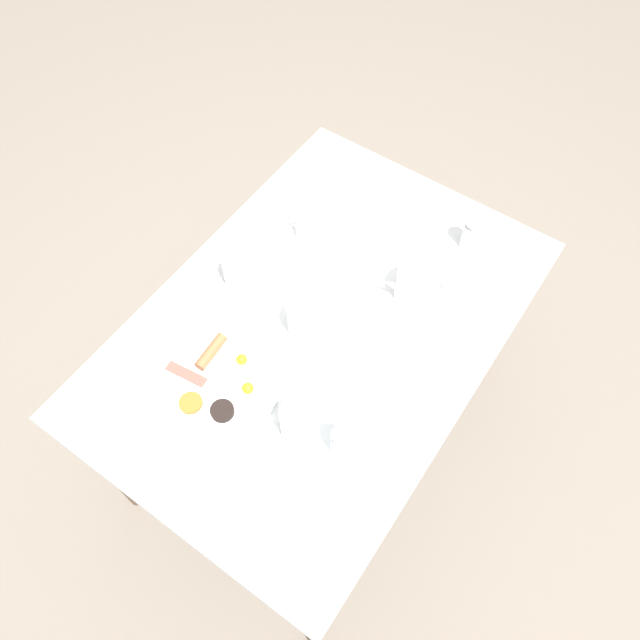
{
  "coord_description": "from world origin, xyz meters",
  "views": [
    {
      "loc": [
        0.46,
        -0.67,
        2.06
      ],
      "look_at": [
        0.0,
        0.0,
        0.73
      ],
      "focal_mm": 35.0,
      "sensor_mm": 36.0,
      "label": 1
    }
  ],
  "objects_px": {
    "fork_by_plate": "(282,526)",
    "knife_by_plate": "(383,194)",
    "salt_grinder": "(472,230)",
    "water_glass_short": "(303,320)",
    "teapot_far": "(417,284)",
    "breakfast_plate": "(218,382)",
    "water_glass_tall": "(297,422)",
    "pepper_grinder": "(341,440)",
    "teacup_with_saucer_left": "(310,230)",
    "teapot_near": "(243,269)"
  },
  "relations": [
    {
      "from": "fork_by_plate",
      "to": "knife_by_plate",
      "type": "bearing_deg",
      "value": 109.21
    },
    {
      "from": "salt_grinder",
      "to": "water_glass_short",
      "type": "bearing_deg",
      "value": -113.92
    },
    {
      "from": "teapot_far",
      "to": "fork_by_plate",
      "type": "relative_size",
      "value": 1.12
    },
    {
      "from": "breakfast_plate",
      "to": "salt_grinder",
      "type": "distance_m",
      "value": 0.77
    },
    {
      "from": "water_glass_tall",
      "to": "water_glass_short",
      "type": "relative_size",
      "value": 1.04
    },
    {
      "from": "water_glass_short",
      "to": "fork_by_plate",
      "type": "height_order",
      "value": "water_glass_short"
    },
    {
      "from": "water_glass_tall",
      "to": "pepper_grinder",
      "type": "bearing_deg",
      "value": 9.69
    },
    {
      "from": "salt_grinder",
      "to": "knife_by_plate",
      "type": "xyz_separation_m",
      "value": [
        -0.29,
        0.02,
        -0.06
      ]
    },
    {
      "from": "teacup_with_saucer_left",
      "to": "pepper_grinder",
      "type": "xyz_separation_m",
      "value": [
        0.41,
        -0.46,
        0.04
      ]
    },
    {
      "from": "pepper_grinder",
      "to": "salt_grinder",
      "type": "distance_m",
      "value": 0.68
    },
    {
      "from": "teapot_near",
      "to": "fork_by_plate",
      "type": "bearing_deg",
      "value": -14.0
    },
    {
      "from": "teapot_far",
      "to": "teacup_with_saucer_left",
      "type": "xyz_separation_m",
      "value": [
        -0.34,
        0.01,
        -0.02
      ]
    },
    {
      "from": "salt_grinder",
      "to": "water_glass_tall",
      "type": "bearing_deg",
      "value": -95.36
    },
    {
      "from": "teacup_with_saucer_left",
      "to": "water_glass_tall",
      "type": "height_order",
      "value": "water_glass_tall"
    },
    {
      "from": "teapot_far",
      "to": "salt_grinder",
      "type": "distance_m",
      "value": 0.23
    },
    {
      "from": "teapot_near",
      "to": "salt_grinder",
      "type": "xyz_separation_m",
      "value": [
        0.43,
        0.44,
        0.02
      ]
    },
    {
      "from": "salt_grinder",
      "to": "pepper_grinder",
      "type": "bearing_deg",
      "value": -86.69
    },
    {
      "from": "teapot_near",
      "to": "knife_by_plate",
      "type": "xyz_separation_m",
      "value": [
        0.14,
        0.46,
        -0.05
      ]
    },
    {
      "from": "water_glass_short",
      "to": "knife_by_plate",
      "type": "xyz_separation_m",
      "value": [
        -0.08,
        0.5,
        -0.05
      ]
    },
    {
      "from": "knife_by_plate",
      "to": "water_glass_tall",
      "type": "bearing_deg",
      "value": -72.97
    },
    {
      "from": "pepper_grinder",
      "to": "breakfast_plate",
      "type": "bearing_deg",
      "value": -174.9
    },
    {
      "from": "breakfast_plate",
      "to": "teacup_with_saucer_left",
      "type": "relative_size",
      "value": 1.97
    },
    {
      "from": "breakfast_plate",
      "to": "water_glass_tall",
      "type": "distance_m",
      "value": 0.23
    },
    {
      "from": "water_glass_short",
      "to": "salt_grinder",
      "type": "relative_size",
      "value": 0.82
    },
    {
      "from": "teapot_far",
      "to": "water_glass_short",
      "type": "distance_m",
      "value": 0.31
    },
    {
      "from": "teacup_with_saucer_left",
      "to": "salt_grinder",
      "type": "relative_size",
      "value": 1.25
    },
    {
      "from": "water_glass_short",
      "to": "breakfast_plate",
      "type": "bearing_deg",
      "value": -108.57
    },
    {
      "from": "teacup_with_saucer_left",
      "to": "water_glass_short",
      "type": "relative_size",
      "value": 1.52
    },
    {
      "from": "fork_by_plate",
      "to": "teapot_far",
      "type": "bearing_deg",
      "value": 95.71
    },
    {
      "from": "teapot_near",
      "to": "pepper_grinder",
      "type": "height_order",
      "value": "pepper_grinder"
    },
    {
      "from": "teacup_with_saucer_left",
      "to": "salt_grinder",
      "type": "distance_m",
      "value": 0.43
    },
    {
      "from": "teacup_with_saucer_left",
      "to": "fork_by_plate",
      "type": "bearing_deg",
      "value": -59.07
    },
    {
      "from": "fork_by_plate",
      "to": "teapot_near",
      "type": "bearing_deg",
      "value": 135.33
    },
    {
      "from": "breakfast_plate",
      "to": "knife_by_plate",
      "type": "xyz_separation_m",
      "value": [
        0.0,
        0.74,
        -0.01
      ]
    },
    {
      "from": "breakfast_plate",
      "to": "fork_by_plate",
      "type": "bearing_deg",
      "value": -29.05
    },
    {
      "from": "water_glass_tall",
      "to": "fork_by_plate",
      "type": "height_order",
      "value": "water_glass_tall"
    },
    {
      "from": "breakfast_plate",
      "to": "pepper_grinder",
      "type": "xyz_separation_m",
      "value": [
        0.33,
        0.03,
        0.05
      ]
    },
    {
      "from": "teacup_with_saucer_left",
      "to": "knife_by_plate",
      "type": "xyz_separation_m",
      "value": [
        0.08,
        0.24,
        -0.02
      ]
    },
    {
      "from": "teacup_with_saucer_left",
      "to": "pepper_grinder",
      "type": "height_order",
      "value": "pepper_grinder"
    },
    {
      "from": "teapot_near",
      "to": "salt_grinder",
      "type": "height_order",
      "value": "salt_grinder"
    },
    {
      "from": "pepper_grinder",
      "to": "water_glass_tall",
      "type": "bearing_deg",
      "value": -170.31
    },
    {
      "from": "teacup_with_saucer_left",
      "to": "pepper_grinder",
      "type": "relative_size",
      "value": 1.25
    },
    {
      "from": "breakfast_plate",
      "to": "knife_by_plate",
      "type": "bearing_deg",
      "value": 89.81
    },
    {
      "from": "breakfast_plate",
      "to": "fork_by_plate",
      "type": "height_order",
      "value": "breakfast_plate"
    },
    {
      "from": "breakfast_plate",
      "to": "salt_grinder",
      "type": "height_order",
      "value": "salt_grinder"
    },
    {
      "from": "water_glass_short",
      "to": "teapot_near",
      "type": "bearing_deg",
      "value": 170.02
    },
    {
      "from": "breakfast_plate",
      "to": "teacup_with_saucer_left",
      "type": "distance_m",
      "value": 0.5
    },
    {
      "from": "water_glass_short",
      "to": "water_glass_tall",
      "type": "bearing_deg",
      "value": -57.28
    },
    {
      "from": "breakfast_plate",
      "to": "pepper_grinder",
      "type": "height_order",
      "value": "pepper_grinder"
    },
    {
      "from": "teapot_far",
      "to": "fork_by_plate",
      "type": "bearing_deg",
      "value": 58.28
    }
  ]
}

